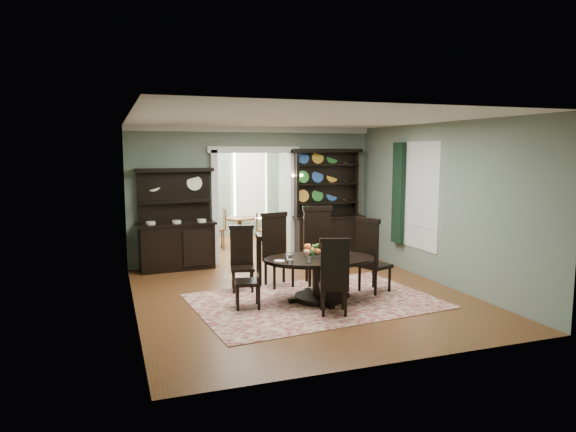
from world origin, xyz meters
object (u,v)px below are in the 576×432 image
dining_table (319,271)px  welsh_dresser (327,219)px  sideboard (176,234)px  parlor_table (240,227)px

dining_table → welsh_dresser: bearing=72.3°
dining_table → welsh_dresser: 3.46m
sideboard → welsh_dresser: welsh_dresser is taller
sideboard → dining_table: bearing=-62.0°
dining_table → parlor_table: bearing=98.5°
parlor_table → dining_table: bearing=-89.6°
dining_table → parlor_table: (-0.04, 5.25, -0.02)m
sideboard → parlor_table: sideboard is taller
dining_table → sideboard: bearing=129.8°
welsh_dresser → parlor_table: size_ratio=3.11×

